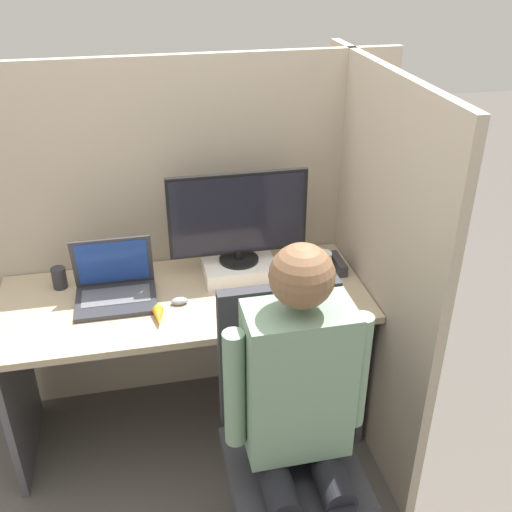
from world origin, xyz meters
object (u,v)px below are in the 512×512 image
paper_box (239,267)px  laptop (115,288)px  office_chair (287,429)px  person (300,407)px  monitor (238,217)px  coffee_mug (323,261)px  stapler (338,264)px  carrot_toy (159,316)px  pen_cup (59,278)px

paper_box → laptop: size_ratio=0.96×
office_chair → person: bearing=-90.4°
paper_box → office_chair: size_ratio=0.30×
monitor → coffee_mug: bearing=-6.3°
stapler → person: 0.96m
paper_box → laptop: bearing=-170.4°
paper_box → stapler: bearing=-6.0°
carrot_toy → pen_cup: 0.53m
paper_box → monitor: monitor is taller
stapler → office_chair: size_ratio=0.16×
person → stapler: bearing=64.0°
person → coffee_mug: bearing=68.2°
office_chair → pen_cup: (-0.81, 0.80, 0.26)m
office_chair → person: person is taller
stapler → carrot_toy: 0.87m
carrot_toy → laptop: bearing=128.9°
monitor → pen_cup: monitor is taller
coffee_mug → pen_cup: (-1.16, 0.09, 0.00)m
monitor → pen_cup: (-0.78, 0.05, -0.23)m
laptop → stapler: 0.99m
stapler → pen_cup: (-1.23, 0.10, 0.02)m
paper_box → office_chair: bearing=-87.5°
paper_box → pen_cup: bearing=176.5°
paper_box → laptop: (-0.54, -0.09, 0.02)m
carrot_toy → office_chair: bearing=-48.1°
carrot_toy → stapler: bearing=16.7°
office_chair → laptop: bearing=131.0°
stapler → person: size_ratio=0.12×
paper_box → coffee_mug: size_ratio=3.66×
paper_box → carrot_toy: paper_box is taller
carrot_toy → coffee_mug: size_ratio=1.50×
paper_box → carrot_toy: (-0.38, -0.30, -0.01)m
carrot_toy → office_chair: (0.41, -0.46, -0.24)m
carrot_toy → office_chair: size_ratio=0.13×
pen_cup → stapler: bearing=-4.4°
coffee_mug → paper_box: bearing=174.1°
carrot_toy → person: (0.41, -0.61, 0.01)m
laptop → person: bearing=-54.8°
laptop → carrot_toy: bearing=-51.1°
coffee_mug → pen_cup: pen_cup is taller
laptop → carrot_toy: size_ratio=2.54×
stapler → coffee_mug: (-0.07, 0.01, 0.02)m
monitor → carrot_toy: size_ratio=4.63×
paper_box → office_chair: (0.03, -0.75, -0.25)m
pen_cup → office_chair: bearing=-44.7°
carrot_toy → pen_cup: bearing=139.3°
monitor → office_chair: 0.91m
stapler → person: bearing=-116.0°
coffee_mug → pen_cup: 1.16m
monitor → stapler: monitor is taller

